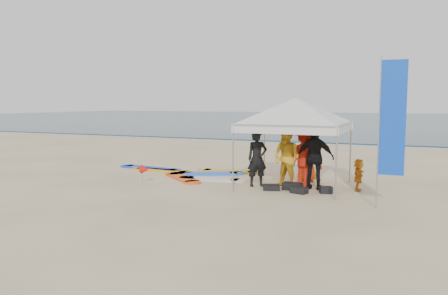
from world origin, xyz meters
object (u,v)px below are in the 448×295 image
at_px(person_orange_a, 305,156).
at_px(person_seated, 358,175).
at_px(person_orange_b, 307,156).
at_px(canopy_tent, 296,98).
at_px(marker_pennant, 145,170).
at_px(feather_flag, 391,120).
at_px(person_black_a, 257,159).
at_px(person_yellow, 287,158).
at_px(person_black_b, 315,158).
at_px(surfboard_spread, 188,173).

relative_size(person_orange_a, person_seated, 1.96).
height_order(person_orange_b, canopy_tent, canopy_tent).
xyz_separation_m(canopy_tent, marker_pennant, (-4.54, -1.58, -2.30)).
distance_m(person_orange_b, feather_flag, 4.32).
xyz_separation_m(person_black_a, canopy_tent, (1.12, 0.40, 1.91)).
bearing_deg(person_black_a, marker_pennant, 161.20).
bearing_deg(person_yellow, person_seated, 33.02).
bearing_deg(person_black_b, person_yellow, 6.54).
xyz_separation_m(canopy_tent, feather_flag, (2.87, -1.99, -0.56)).
xyz_separation_m(person_black_b, feather_flag, (2.21, -1.80, 1.26)).
bearing_deg(person_black_b, marker_pennant, 12.54).
height_order(marker_pennant, surfboard_spread, marker_pennant).
xyz_separation_m(person_orange_b, marker_pennant, (-4.68, -2.63, -0.36)).
height_order(feather_flag, marker_pennant, feather_flag).
height_order(person_black_a, person_orange_b, person_black_a).
bearing_deg(person_orange_b, marker_pennant, 6.64).
distance_m(person_black_a, feather_flag, 4.51).
bearing_deg(person_orange_b, surfboard_spread, -20.08).
height_order(person_orange_b, person_seated, person_orange_b).
height_order(person_orange_a, person_seated, person_orange_a).
bearing_deg(person_seated, person_black_a, 95.39).
height_order(person_yellow, canopy_tent, canopy_tent).
height_order(person_orange_b, marker_pennant, person_orange_b).
bearing_deg(canopy_tent, person_seated, 3.36).
bearing_deg(person_seated, surfboard_spread, 79.04).
distance_m(marker_pennant, surfboard_spread, 2.49).
relative_size(person_orange_a, person_orange_b, 1.11).
bearing_deg(canopy_tent, person_black_a, -160.35).
bearing_deg(person_orange_a, person_yellow, 72.41).
distance_m(person_orange_a, marker_pennant, 5.14).
bearing_deg(marker_pennant, person_orange_b, 29.33).
xyz_separation_m(feather_flag, surfboard_spread, (-7.14, 2.84, -2.21)).
xyz_separation_m(person_orange_a, person_black_b, (0.40, -0.37, 0.02)).
bearing_deg(surfboard_spread, canopy_tent, -11.28).
bearing_deg(surfboard_spread, person_black_b, -11.87).
height_order(person_black_a, person_orange_a, person_orange_a).
relative_size(person_orange_a, marker_pennant, 2.99).
relative_size(canopy_tent, surfboard_spread, 0.77).
bearing_deg(marker_pennant, person_orange_a, 20.20).
distance_m(person_seated, canopy_tent, 3.01).
distance_m(canopy_tent, surfboard_spread, 5.15).
bearing_deg(marker_pennant, person_black_b, 14.98).
height_order(person_seated, surfboard_spread, person_seated).
xyz_separation_m(person_black_a, person_orange_b, (1.26, 1.45, -0.03)).
height_order(person_black_b, person_orange_b, person_black_b).
xyz_separation_m(person_black_a, surfboard_spread, (-3.14, 1.25, -0.85)).
height_order(canopy_tent, surfboard_spread, canopy_tent).
relative_size(person_seated, surfboard_spread, 0.18).
height_order(person_yellow, surfboard_spread, person_yellow).
xyz_separation_m(person_orange_a, person_orange_b, (-0.12, 0.86, -0.10)).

